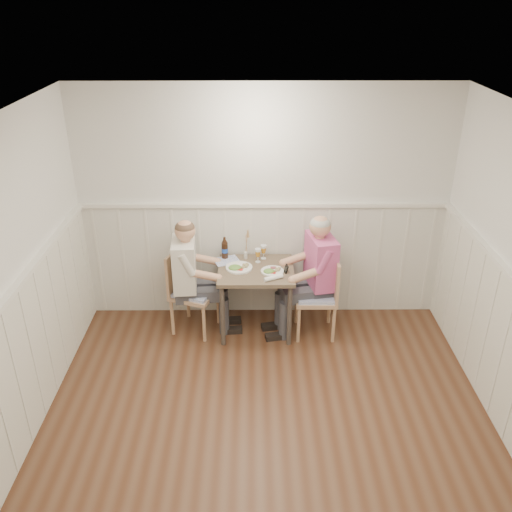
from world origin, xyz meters
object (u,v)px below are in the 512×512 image
at_px(chair_right, 321,293).
at_px(beer_bottle, 225,249).
at_px(chair_left, 189,288).
at_px(man_in_pink, 316,284).
at_px(diner_cream, 190,286).
at_px(grass_vase, 246,245).
at_px(dining_table, 256,278).

xyz_separation_m(chair_right, beer_bottle, (-1.03, 0.33, 0.36)).
bearing_deg(chair_left, man_in_pink, -1.58).
bearing_deg(chair_right, diner_cream, 177.79).
bearing_deg(chair_left, chair_right, -3.88).
bearing_deg(beer_bottle, grass_vase, -1.49).
bearing_deg(grass_vase, man_in_pink, -19.28).
bearing_deg(dining_table, man_in_pink, -1.38).
xyz_separation_m(diner_cream, grass_vase, (0.60, 0.27, 0.35)).
bearing_deg(beer_bottle, man_in_pink, -15.36).
relative_size(chair_right, diner_cream, 0.69).
xyz_separation_m(chair_right, man_in_pink, (-0.05, 0.06, 0.08)).
bearing_deg(grass_vase, dining_table, -65.85).
relative_size(chair_left, diner_cream, 0.70).
distance_m(dining_table, grass_vase, 0.38).
height_order(man_in_pink, diner_cream, man_in_pink).
distance_m(chair_right, beer_bottle, 1.14).
xyz_separation_m(chair_left, diner_cream, (0.01, -0.04, 0.05)).
bearing_deg(chair_left, diner_cream, -78.31).
bearing_deg(man_in_pink, diner_cream, -179.83).
relative_size(diner_cream, grass_vase, 3.70).
bearing_deg(man_in_pink, chair_left, 178.42).
distance_m(diner_cream, beer_bottle, 0.55).
relative_size(chair_left, man_in_pink, 0.68).
bearing_deg(dining_table, chair_left, 178.23).
distance_m(dining_table, man_in_pink, 0.64).
distance_m(diner_cream, grass_vase, 0.74).
bearing_deg(diner_cream, grass_vase, 24.05).
height_order(dining_table, chair_left, chair_left).
xyz_separation_m(diner_cream, beer_bottle, (0.37, 0.27, 0.30)).
relative_size(dining_table, grass_vase, 2.20).
bearing_deg(man_in_pink, beer_bottle, 164.64).
relative_size(dining_table, diner_cream, 0.60).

